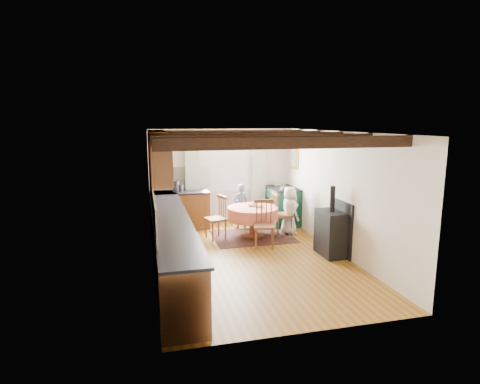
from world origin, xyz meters
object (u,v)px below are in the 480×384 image
object	(u,v)px
chair_left	(216,217)
dining_table	(253,222)
child_far	(241,206)
cup	(254,205)
cast_iron_stove	(331,221)
aga_range	(282,205)
chair_right	(282,213)
chair_near	(264,224)
child_right	(290,211)

from	to	relation	value
chair_left	dining_table	bearing A→B (deg)	69.17
child_far	cup	xyz separation A→B (m)	(0.12, -0.75, 0.18)
cast_iron_stove	cup	bearing A→B (deg)	125.33
aga_range	child_far	size ratio (longest dim) A/B	0.95
chair_right	chair_left	bearing A→B (deg)	89.08
child_far	dining_table	bearing A→B (deg)	82.81
chair_near	cast_iron_stove	xyz separation A→B (m)	(1.13, -0.75, 0.19)
chair_near	child_right	size ratio (longest dim) A/B	0.89
dining_table	chair_near	world-z (taller)	chair_near
aga_range	cup	size ratio (longest dim) A/B	9.99
child_right	cup	bearing A→B (deg)	77.82
dining_table	chair_near	bearing A→B (deg)	-88.15
chair_right	child_right	bearing A→B (deg)	-89.95
child_right	chair_left	bearing A→B (deg)	76.23
chair_near	chair_left	bearing A→B (deg)	149.61
dining_table	aga_range	bearing A→B (deg)	41.39
child_far	chair_left	bearing A→B (deg)	30.08
cup	chair_left	bearing A→B (deg)	177.22
chair_near	cup	world-z (taller)	chair_near
chair_right	cup	size ratio (longest dim) A/B	9.57
chair_left	cast_iron_stove	world-z (taller)	cast_iron_stove
cup	aga_range	bearing A→B (deg)	41.71
chair_left	cup	size ratio (longest dim) A/B	9.26
chair_near	chair_right	world-z (taller)	chair_right
chair_right	cup	bearing A→B (deg)	90.96
chair_near	cup	bearing A→B (deg)	103.39
dining_table	chair_near	xyz separation A→B (m)	(0.03, -0.79, 0.15)
child_right	child_far	bearing A→B (deg)	40.24
cast_iron_stove	chair_near	bearing A→B (deg)	146.35
cast_iron_stove	child_right	size ratio (longest dim) A/B	1.24
child_right	cup	distance (m)	0.88
chair_left	cup	world-z (taller)	chair_left
dining_table	child_right	xyz separation A→B (m)	(0.90, 0.03, 0.21)
dining_table	chair_left	world-z (taller)	chair_left
cup	child_right	bearing A→B (deg)	0.35
chair_near	cast_iron_stove	world-z (taller)	cast_iron_stove
chair_near	cup	xyz separation A→B (m)	(0.02, 0.82, 0.24)
dining_table	child_right	world-z (taller)	child_right
aga_range	chair_left	bearing A→B (deg)	-155.67
dining_table	aga_range	world-z (taller)	aga_range
cast_iron_stove	cup	world-z (taller)	cast_iron_stove
child_far	child_right	size ratio (longest dim) A/B	1.00
chair_right	aga_range	size ratio (longest dim) A/B	0.96
child_far	chair_right	bearing A→B (deg)	124.16
chair_near	cup	distance (m)	0.85
chair_near	child_right	xyz separation A→B (m)	(0.87, 0.82, 0.06)
chair_left	child_right	distance (m)	1.74
cup	child_far	bearing A→B (deg)	99.23
aga_range	cast_iron_stove	size ratio (longest dim) A/B	0.76
chair_near	dining_table	bearing A→B (deg)	106.42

